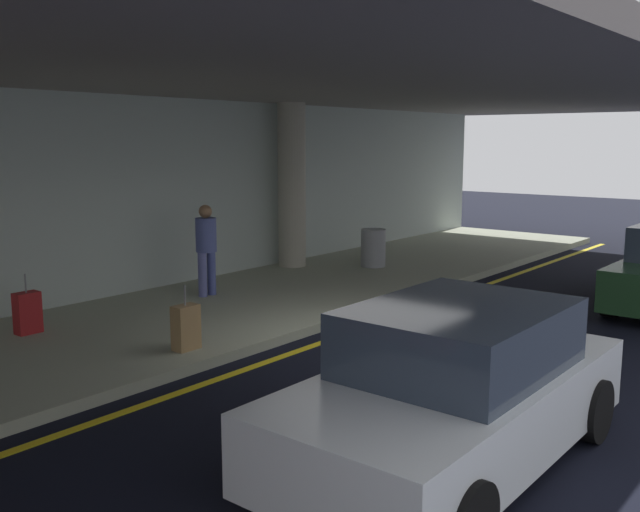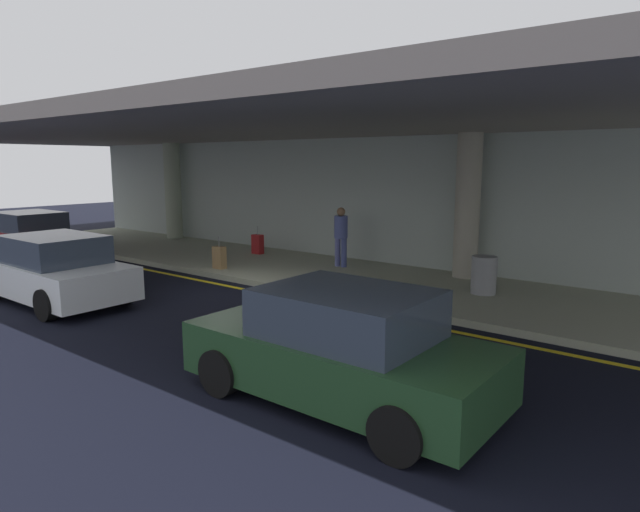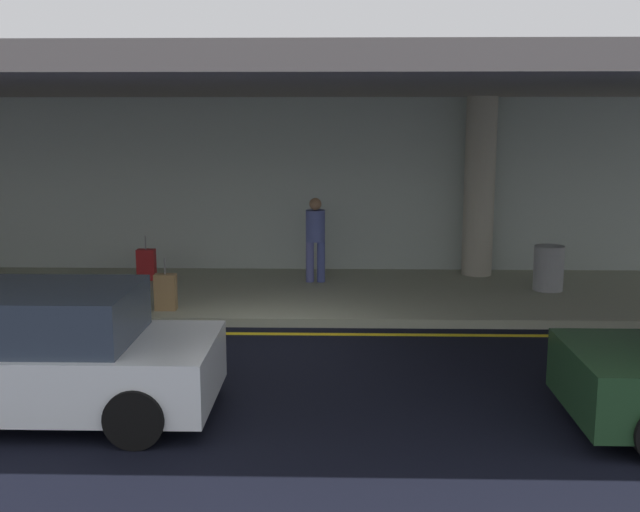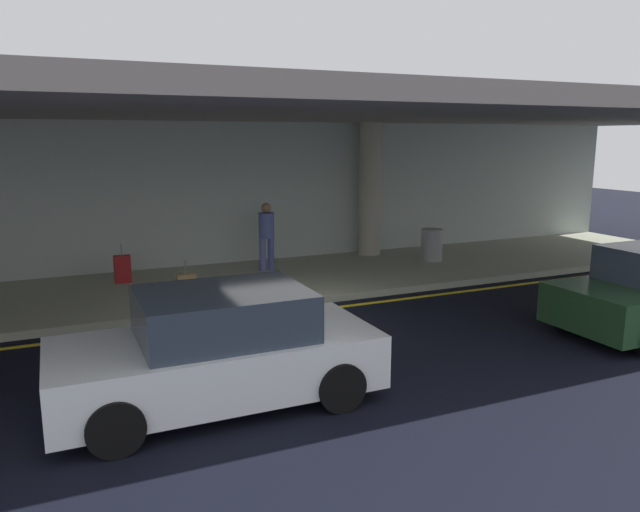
% 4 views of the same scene
% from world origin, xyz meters
% --- Properties ---
extents(ground_plane, '(60.00, 60.00, 0.00)m').
position_xyz_m(ground_plane, '(0.00, 0.00, 0.00)').
color(ground_plane, black).
extents(sidewalk, '(26.00, 4.20, 0.15)m').
position_xyz_m(sidewalk, '(0.00, 3.10, 0.07)').
color(sidewalk, '#A0A58C').
rests_on(sidewalk, ground).
extents(lane_stripe_yellow, '(26.00, 0.14, 0.01)m').
position_xyz_m(lane_stripe_yellow, '(0.00, 0.62, 0.00)').
color(lane_stripe_yellow, yellow).
rests_on(lane_stripe_yellow, ground).
extents(support_column_left_mid, '(0.62, 0.62, 3.65)m').
position_xyz_m(support_column_left_mid, '(4.00, 4.73, 1.97)').
color(support_column_left_mid, '#A6A18F').
rests_on(support_column_left_mid, sidewalk).
extents(ceiling_overhang, '(28.00, 13.20, 0.30)m').
position_xyz_m(ceiling_overhang, '(0.00, 2.60, 3.95)').
color(ceiling_overhang, gray).
rests_on(ceiling_overhang, support_column_far_left).
extents(terminal_back_wall, '(26.00, 0.30, 3.80)m').
position_xyz_m(terminal_back_wall, '(0.00, 5.35, 1.90)').
color(terminal_back_wall, '#ABB8B0').
rests_on(terminal_back_wall, ground).
extents(car_white, '(4.10, 1.92, 1.50)m').
position_xyz_m(car_white, '(-2.31, -2.81, 0.71)').
color(car_white, white).
rests_on(car_white, ground).
extents(traveler_with_luggage, '(0.38, 0.38, 1.68)m').
position_xyz_m(traveler_with_luggage, '(0.66, 3.88, 1.11)').
color(traveler_with_luggage, '#565C9C').
rests_on(traveler_with_luggage, sidewalk).
extents(suitcase_upright_primary, '(0.36, 0.22, 0.90)m').
position_xyz_m(suitcase_upright_primary, '(-2.76, 4.01, 0.46)').
color(suitcase_upright_primary, maroon).
rests_on(suitcase_upright_primary, sidewalk).
extents(suitcase_upright_secondary, '(0.36, 0.22, 0.90)m').
position_xyz_m(suitcase_upright_secondary, '(-1.82, 1.55, 0.46)').
color(suitcase_upright_secondary, '#987549').
rests_on(suitcase_upright_secondary, sidewalk).
extents(trash_bin_steel, '(0.56, 0.56, 0.85)m').
position_xyz_m(trash_bin_steel, '(5.09, 3.25, 0.57)').
color(trash_bin_steel, gray).
rests_on(trash_bin_steel, sidewalk).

